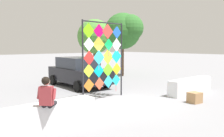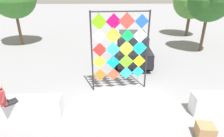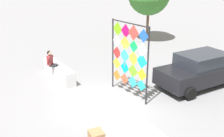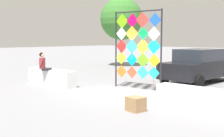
{
  "view_description": "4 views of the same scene",
  "coord_description": "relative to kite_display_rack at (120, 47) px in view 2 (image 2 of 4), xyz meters",
  "views": [
    {
      "loc": [
        -7.08,
        -6.98,
        2.46
      ],
      "look_at": [
        -0.62,
        0.29,
        1.52
      ],
      "focal_mm": 38.35,
      "sensor_mm": 36.0,
      "label": 1
    },
    {
      "loc": [
        -0.77,
        -6.08,
        4.24
      ],
      "look_at": [
        -0.53,
        0.73,
        1.3
      ],
      "focal_mm": 29.05,
      "sensor_mm": 36.0,
      "label": 2
    },
    {
      "loc": [
        8.95,
        -5.52,
        5.61
      ],
      "look_at": [
        -0.28,
        0.52,
        1.5
      ],
      "focal_mm": 41.82,
      "sensor_mm": 36.0,
      "label": 3
    },
    {
      "loc": [
        7.76,
        -8.78,
        2.29
      ],
      "look_at": [
        -0.75,
        0.34,
        0.98
      ],
      "focal_mm": 45.83,
      "sensor_mm": 36.0,
      "label": 4
    }
  ],
  "objects": [
    {
      "name": "cardboard_box_large",
      "position": [
        2.44,
        -3.18,
        -1.8
      ],
      "size": [
        0.57,
        0.54,
        0.46
      ],
      "primitive_type": "cube",
      "rotation": [
        0.0,
        0.0,
        -0.15
      ],
      "color": "#9E754C",
      "rests_on": "ground"
    },
    {
      "name": "ground",
      "position": [
        0.17,
        -1.38,
        -2.03
      ],
      "size": [
        120.0,
        120.0,
        0.0
      ],
      "primitive_type": "plane",
      "color": "gray"
    },
    {
      "name": "tree_far_right",
      "position": [
        7.6,
        10.58,
        1.28
      ],
      "size": [
        3.4,
        3.4,
        5.05
      ],
      "color": "brown",
      "rests_on": "ground"
    },
    {
      "name": "plaza_ledge_left",
      "position": [
        -3.86,
        -1.95,
        -1.64
      ],
      "size": [
        3.27,
        0.57,
        0.77
      ],
      "primitive_type": "cube",
      "color": "silver",
      "rests_on": "ground"
    },
    {
      "name": "kite_display_rack",
      "position": [
        0.0,
        0.0,
        0.0
      ],
      "size": [
        2.48,
        0.26,
        3.53
      ],
      "color": "#232328",
      "rests_on": "ground"
    },
    {
      "name": "seated_vendor",
      "position": [
        -3.89,
        -2.28,
        -1.06
      ],
      "size": [
        0.77,
        0.74,
        1.62
      ],
      "color": "black",
      "rests_on": "ground"
    },
    {
      "name": "parked_car",
      "position": [
        1.11,
        3.73,
        -1.14
      ],
      "size": [
        2.37,
        4.6,
        1.75
      ],
      "color": "black",
      "rests_on": "ground"
    }
  ]
}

